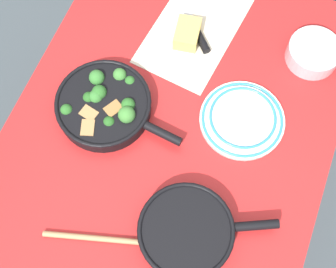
{
  "coord_description": "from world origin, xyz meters",
  "views": [
    {
      "loc": [
        0.44,
        0.17,
        1.94
      ],
      "look_at": [
        0.0,
        0.0,
        0.75
      ],
      "focal_mm": 50.0,
      "sensor_mm": 36.0,
      "label": 1
    }
  ],
  "objects_px": {
    "grater_knife": "(196,30)",
    "prep_bowl_steel": "(313,53)",
    "dinner_plate_stack": "(242,119)",
    "skillet_eggs": "(187,231)",
    "skillet_broccoli": "(105,105)",
    "wooden_spoon": "(135,242)",
    "cheese_block": "(187,34)"
  },
  "relations": [
    {
      "from": "prep_bowl_steel",
      "to": "skillet_eggs",
      "type": "bearing_deg",
      "value": -14.83
    },
    {
      "from": "skillet_eggs",
      "to": "grater_knife",
      "type": "distance_m",
      "value": 0.61
    },
    {
      "from": "skillet_eggs",
      "to": "grater_knife",
      "type": "bearing_deg",
      "value": 82.14
    },
    {
      "from": "cheese_block",
      "to": "prep_bowl_steel",
      "type": "height_order",
      "value": "prep_bowl_steel"
    },
    {
      "from": "skillet_broccoli",
      "to": "wooden_spoon",
      "type": "xyz_separation_m",
      "value": [
        0.31,
        0.22,
        -0.02
      ]
    },
    {
      "from": "wooden_spoon",
      "to": "cheese_block",
      "type": "distance_m",
      "value": 0.63
    },
    {
      "from": "cheese_block",
      "to": "dinner_plate_stack",
      "type": "height_order",
      "value": "cheese_block"
    },
    {
      "from": "skillet_broccoli",
      "to": "dinner_plate_stack",
      "type": "height_order",
      "value": "skillet_broccoli"
    },
    {
      "from": "wooden_spoon",
      "to": "cheese_block",
      "type": "xyz_separation_m",
      "value": [
        -0.62,
        -0.09,
        0.02
      ]
    },
    {
      "from": "skillet_broccoli",
      "to": "wooden_spoon",
      "type": "relative_size",
      "value": 1.01
    },
    {
      "from": "grater_knife",
      "to": "cheese_block",
      "type": "bearing_deg",
      "value": 110.38
    },
    {
      "from": "dinner_plate_stack",
      "to": "prep_bowl_steel",
      "type": "bearing_deg",
      "value": 154.39
    },
    {
      "from": "dinner_plate_stack",
      "to": "skillet_eggs",
      "type": "bearing_deg",
      "value": -5.77
    },
    {
      "from": "grater_knife",
      "to": "prep_bowl_steel",
      "type": "relative_size",
      "value": 1.25
    },
    {
      "from": "grater_knife",
      "to": "dinner_plate_stack",
      "type": "bearing_deg",
      "value": -179.49
    },
    {
      "from": "grater_knife",
      "to": "prep_bowl_steel",
      "type": "height_order",
      "value": "prep_bowl_steel"
    },
    {
      "from": "skillet_eggs",
      "to": "grater_knife",
      "type": "relative_size",
      "value": 1.75
    },
    {
      "from": "dinner_plate_stack",
      "to": "wooden_spoon",
      "type": "bearing_deg",
      "value": -19.74
    },
    {
      "from": "skillet_eggs",
      "to": "cheese_block",
      "type": "relative_size",
      "value": 3.16
    },
    {
      "from": "skillet_eggs",
      "to": "grater_knife",
      "type": "xyz_separation_m",
      "value": [
        -0.58,
        -0.19,
        -0.02
      ]
    },
    {
      "from": "skillet_broccoli",
      "to": "wooden_spoon",
      "type": "distance_m",
      "value": 0.38
    },
    {
      "from": "skillet_eggs",
      "to": "dinner_plate_stack",
      "type": "relative_size",
      "value": 1.41
    },
    {
      "from": "cheese_block",
      "to": "prep_bowl_steel",
      "type": "bearing_deg",
      "value": 100.68
    },
    {
      "from": "grater_knife",
      "to": "dinner_plate_stack",
      "type": "distance_m",
      "value": 0.32
    },
    {
      "from": "cheese_block",
      "to": "wooden_spoon",
      "type": "bearing_deg",
      "value": 8.04
    },
    {
      "from": "skillet_broccoli",
      "to": "dinner_plate_stack",
      "type": "xyz_separation_m",
      "value": [
        -0.11,
        0.37,
        -0.02
      ]
    },
    {
      "from": "dinner_plate_stack",
      "to": "prep_bowl_steel",
      "type": "relative_size",
      "value": 1.55
    },
    {
      "from": "skillet_eggs",
      "to": "wooden_spoon",
      "type": "xyz_separation_m",
      "value": [
        0.07,
        -0.12,
        -0.02
      ]
    },
    {
      "from": "skillet_broccoli",
      "to": "skillet_eggs",
      "type": "distance_m",
      "value": 0.42
    },
    {
      "from": "wooden_spoon",
      "to": "prep_bowl_steel",
      "type": "bearing_deg",
      "value": 51.73
    },
    {
      "from": "skillet_broccoli",
      "to": "prep_bowl_steel",
      "type": "bearing_deg",
      "value": 43.66
    },
    {
      "from": "skillet_eggs",
      "to": "prep_bowl_steel",
      "type": "xyz_separation_m",
      "value": [
        -0.62,
        0.16,
        -0.0
      ]
    }
  ]
}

